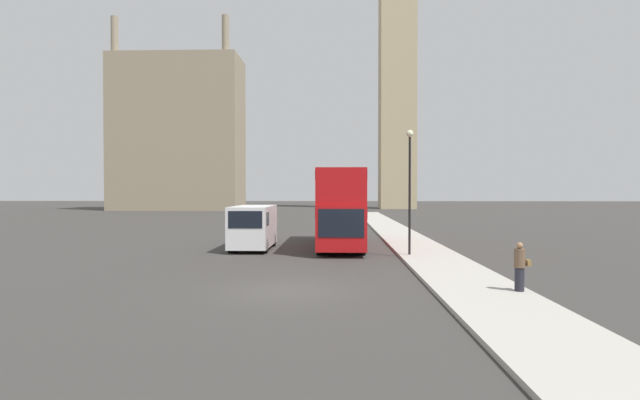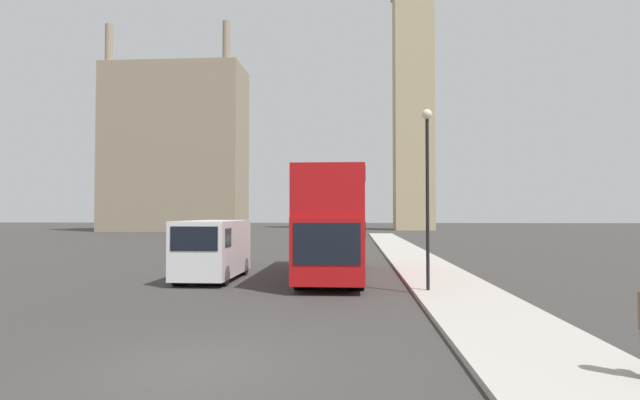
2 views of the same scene
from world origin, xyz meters
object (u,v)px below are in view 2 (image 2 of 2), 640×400
(clock_tower, at_px, (413,63))
(street_lamp, at_px, (427,173))
(red_double_decker_bus, at_px, (333,220))
(white_van, at_px, (213,248))

(clock_tower, relative_size, street_lamp, 9.13)
(clock_tower, distance_m, red_double_decker_bus, 72.96)
(white_van, bearing_deg, street_lamp, -20.19)
(clock_tower, bearing_deg, street_lamp, -96.36)
(white_van, bearing_deg, red_double_decker_bus, 15.87)
(clock_tower, relative_size, white_van, 11.24)
(white_van, distance_m, street_lamp, 9.57)
(clock_tower, xyz_separation_m, street_lamp, (-7.95, -71.34, -25.42))
(clock_tower, xyz_separation_m, red_double_decker_bus, (-11.44, -66.75, -27.13))
(red_double_decker_bus, relative_size, street_lamp, 1.68)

